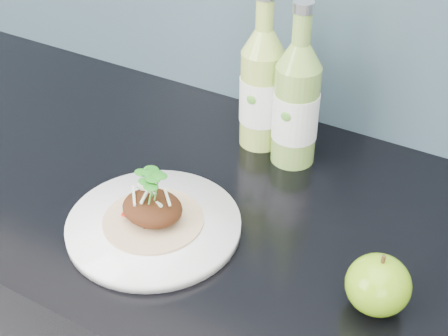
{
  "coord_description": "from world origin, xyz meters",
  "views": [
    {
      "loc": [
        0.34,
        1.06,
        1.49
      ],
      "look_at": [
        -0.01,
        1.65,
        1.0
      ],
      "focal_mm": 50.0,
      "sensor_mm": 36.0,
      "label": 1
    }
  ],
  "objects_px": {
    "dinner_plate": "(154,225)",
    "green_apple": "(378,285)",
    "cider_bottle_right": "(296,105)",
    "cider_bottle_left": "(262,89)"
  },
  "relations": [
    {
      "from": "dinner_plate",
      "to": "green_apple",
      "type": "height_order",
      "value": "green_apple"
    },
    {
      "from": "dinner_plate",
      "to": "cider_bottle_left",
      "type": "distance_m",
      "value": 0.3
    },
    {
      "from": "cider_bottle_right",
      "to": "dinner_plate",
      "type": "bearing_deg",
      "value": -116.52
    },
    {
      "from": "green_apple",
      "to": "cider_bottle_left",
      "type": "xyz_separation_m",
      "value": [
        -0.3,
        0.26,
        0.06
      ]
    },
    {
      "from": "dinner_plate",
      "to": "cider_bottle_right",
      "type": "height_order",
      "value": "cider_bottle_right"
    },
    {
      "from": "dinner_plate",
      "to": "green_apple",
      "type": "xyz_separation_m",
      "value": [
        0.32,
        0.02,
        0.03
      ]
    },
    {
      "from": "dinner_plate",
      "to": "cider_bottle_right",
      "type": "xyz_separation_m",
      "value": [
        0.09,
        0.26,
        0.09
      ]
    },
    {
      "from": "green_apple",
      "to": "dinner_plate",
      "type": "bearing_deg",
      "value": -176.28
    },
    {
      "from": "dinner_plate",
      "to": "green_apple",
      "type": "relative_size",
      "value": 3.03
    },
    {
      "from": "cider_bottle_right",
      "to": "cider_bottle_left",
      "type": "bearing_deg",
      "value": 157.76
    }
  ]
}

